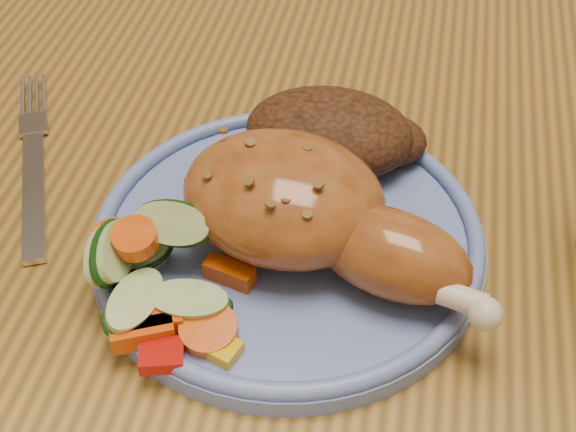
{
  "coord_description": "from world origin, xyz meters",
  "views": [
    {
      "loc": [
        -0.03,
        -0.45,
        1.1
      ],
      "look_at": [
        -0.09,
        -0.13,
        0.78
      ],
      "focal_mm": 50.0,
      "sensor_mm": 36.0,
      "label": 1
    }
  ],
  "objects_px": {
    "chair_far": "(446,9)",
    "fork": "(34,165)",
    "dining_table": "(435,219)",
    "plate": "(288,241)"
  },
  "relations": [
    {
      "from": "chair_far",
      "to": "fork",
      "type": "height_order",
      "value": "chair_far"
    },
    {
      "from": "dining_table",
      "to": "plate",
      "type": "xyz_separation_m",
      "value": [
        -0.09,
        -0.13,
        0.09
      ]
    },
    {
      "from": "plate",
      "to": "fork",
      "type": "bearing_deg",
      "value": 167.7
    },
    {
      "from": "chair_far",
      "to": "fork",
      "type": "relative_size",
      "value": 5.65
    },
    {
      "from": "fork",
      "to": "chair_far",
      "type": "bearing_deg",
      "value": 69.28
    },
    {
      "from": "dining_table",
      "to": "fork",
      "type": "bearing_deg",
      "value": -161.68
    },
    {
      "from": "fork",
      "to": "plate",
      "type": "bearing_deg",
      "value": -12.3
    },
    {
      "from": "plate",
      "to": "fork",
      "type": "height_order",
      "value": "plate"
    },
    {
      "from": "dining_table",
      "to": "plate",
      "type": "relative_size",
      "value": 6.02
    },
    {
      "from": "dining_table",
      "to": "chair_far",
      "type": "distance_m",
      "value": 0.65
    }
  ]
}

